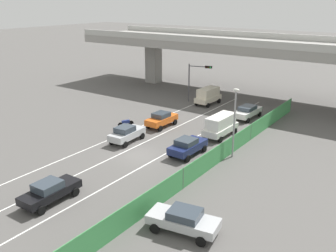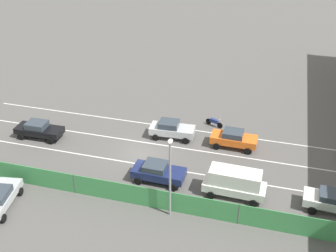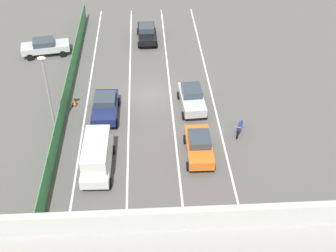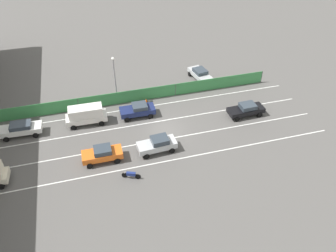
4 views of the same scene
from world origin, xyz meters
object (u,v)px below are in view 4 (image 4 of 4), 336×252
at_px(car_taxi_orange, 102,154).
at_px(car_van_white, 86,114).
at_px(car_sedan_black, 246,109).
at_px(car_sedan_silver, 158,144).
at_px(street_lamp, 115,76).
at_px(car_sedan_navy, 138,110).
at_px(traffic_cone, 146,100).
at_px(car_sedan_white, 21,129).
at_px(motorcycle, 131,175).
at_px(parked_wagon_silver, 200,74).

xyz_separation_m(car_taxi_orange, car_van_white, (6.98, 1.05, 0.38)).
height_order(car_sedan_black, car_van_white, car_van_white).
xyz_separation_m(car_sedan_silver, street_lamp, (10.54, 2.78, 3.06)).
bearing_deg(car_van_white, car_sedan_navy, -91.61).
bearing_deg(car_taxi_orange, car_sedan_navy, -37.30).
bearing_deg(street_lamp, car_sedan_navy, -150.97).
height_order(car_sedan_black, traffic_cone, car_sedan_black).
distance_m(car_sedan_white, car_van_white, 7.48).
bearing_deg(car_sedan_white, car_taxi_orange, -128.48).
bearing_deg(car_sedan_white, traffic_cone, -79.98).
bearing_deg(car_sedan_navy, car_sedan_silver, -173.74).
relative_size(car_sedan_white, motorcycle, 2.59).
bearing_deg(car_sedan_white, car_sedan_silver, -115.35).
xyz_separation_m(car_sedan_white, motorcycle, (-10.11, -10.91, -0.45)).
bearing_deg(street_lamp, parked_wagon_silver, -77.76).
xyz_separation_m(car_sedan_black, traffic_cone, (6.14, 11.33, -0.62)).
bearing_deg(car_sedan_black, motorcycle, 112.98).
height_order(car_van_white, parked_wagon_silver, car_van_white).
distance_m(car_sedan_silver, traffic_cone, 9.61).
bearing_deg(motorcycle, parked_wagon_silver, -38.78).
relative_size(car_sedan_navy, motorcycle, 2.35).
height_order(car_taxi_orange, car_sedan_black, car_taxi_orange).
bearing_deg(parked_wagon_silver, car_taxi_orange, 130.06).
xyz_separation_m(car_sedan_silver, traffic_cone, (9.55, -0.86, -0.66)).
bearing_deg(parked_wagon_silver, car_sedan_white, 104.83).
relative_size(car_sedan_silver, street_lamp, 0.67).
height_order(car_sedan_black, street_lamp, street_lamp).
bearing_deg(car_taxi_orange, motorcycle, -144.39).
distance_m(car_sedan_silver, car_sedan_navy, 6.93).
bearing_deg(parked_wagon_silver, car_sedan_black, -165.89).
bearing_deg(car_sedan_white, motorcycle, -132.82).
height_order(car_sedan_black, parked_wagon_silver, car_sedan_black).
height_order(car_van_white, car_sedan_navy, car_van_white).
bearing_deg(car_sedan_black, traffic_cone, 61.53).
bearing_deg(car_sedan_silver, car_sedan_navy, 6.26).
xyz_separation_m(car_sedan_black, car_sedan_silver, (-3.41, 12.19, 0.05)).
distance_m(car_taxi_orange, car_sedan_silver, 5.94).
bearing_deg(car_sedan_navy, parked_wagon_silver, -58.73).
relative_size(car_sedan_silver, traffic_cone, 7.44).
distance_m(car_sedan_white, car_sedan_navy, 13.70).
height_order(car_sedan_navy, motorcycle, car_sedan_navy).
height_order(car_taxi_orange, motorcycle, car_taxi_orange).
bearing_deg(motorcycle, car_sedan_navy, -15.38).
height_order(car_sedan_white, car_van_white, car_van_white).
height_order(parked_wagon_silver, traffic_cone, parked_wagon_silver).
bearing_deg(car_sedan_silver, car_sedan_white, 64.65).
height_order(car_sedan_white, traffic_cone, car_sedan_white).
bearing_deg(car_van_white, car_sedan_silver, -135.31).
xyz_separation_m(car_taxi_orange, car_sedan_silver, (-0.08, -5.94, 0.01)).
distance_m(car_sedan_silver, parked_wagon_silver, 16.43).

